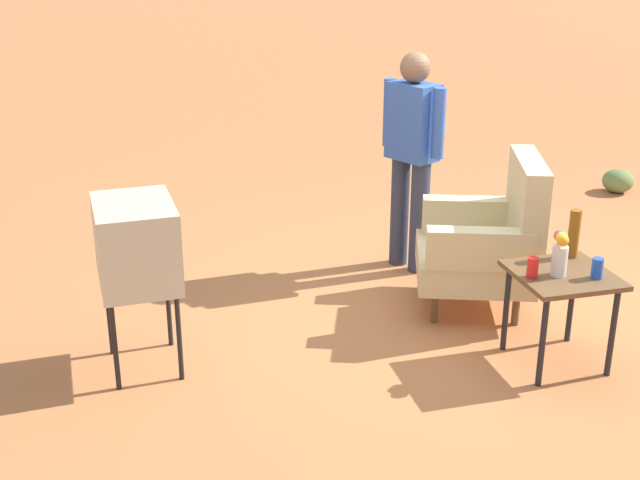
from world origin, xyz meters
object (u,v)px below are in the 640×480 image
(person_standing, at_px, (412,149))
(bottle_tall_amber, at_px, (574,234))
(tv_on_stand, at_px, (137,245))
(soda_can_blue, at_px, (597,268))
(soda_can_red, at_px, (533,268))
(armchair, at_px, (490,239))
(flower_vase, at_px, (560,252))
(side_table, at_px, (562,286))

(person_standing, relative_size, bottle_tall_amber, 5.47)
(tv_on_stand, relative_size, soda_can_blue, 8.44)
(soda_can_red, bearing_deg, armchair, 169.89)
(armchair, bearing_deg, flower_vase, 0.81)
(bottle_tall_amber, bearing_deg, flower_vase, -43.92)
(bottle_tall_amber, distance_m, flower_vase, 0.33)
(armchair, distance_m, soda_can_red, 0.86)
(flower_vase, bearing_deg, side_table, 117.16)
(person_standing, xyz_separation_m, bottle_tall_amber, (1.42, 0.51, -0.20))
(side_table, distance_m, tv_on_stand, 2.48)
(bottle_tall_amber, bearing_deg, person_standing, -160.09)
(tv_on_stand, height_order, flower_vase, tv_on_stand)
(soda_can_red, relative_size, flower_vase, 0.46)
(side_table, relative_size, flower_vase, 2.22)
(armchair, xyz_separation_m, side_table, (0.82, 0.06, 0.01))
(flower_vase, bearing_deg, soda_can_red, -93.57)
(soda_can_blue, distance_m, bottle_tall_amber, 0.34)
(soda_can_blue, xyz_separation_m, flower_vase, (-0.09, -0.19, 0.09))
(armchair, distance_m, flower_vase, 0.88)
(side_table, xyz_separation_m, flower_vase, (0.03, -0.05, 0.23))
(soda_can_red, height_order, bottle_tall_amber, bottle_tall_amber)
(tv_on_stand, distance_m, bottle_tall_amber, 2.59)
(flower_vase, bearing_deg, person_standing, -170.17)
(person_standing, bearing_deg, soda_can_red, 4.37)
(side_table, xyz_separation_m, soda_can_blue, (0.12, 0.14, 0.15))
(side_table, height_order, bottle_tall_amber, bottle_tall_amber)
(side_table, relative_size, tv_on_stand, 0.57)
(side_table, xyz_separation_m, tv_on_stand, (-0.58, -2.39, 0.28))
(side_table, bearing_deg, tv_on_stand, -103.66)
(soda_can_red, xyz_separation_m, bottle_tall_amber, (-0.23, 0.39, 0.09))
(side_table, relative_size, person_standing, 0.36)
(tv_on_stand, xyz_separation_m, soda_can_red, (0.60, 2.18, -0.13))
(tv_on_stand, relative_size, flower_vase, 3.89)
(tv_on_stand, height_order, person_standing, person_standing)
(flower_vase, bearing_deg, tv_on_stand, -104.56)
(tv_on_stand, distance_m, soda_can_blue, 2.63)
(tv_on_stand, relative_size, person_standing, 0.63)
(side_table, xyz_separation_m, person_standing, (-1.63, -0.34, 0.43))
(tv_on_stand, bearing_deg, soda_can_blue, 74.54)
(side_table, bearing_deg, bottle_tall_amber, 140.03)
(soda_can_red, relative_size, bottle_tall_amber, 0.41)
(tv_on_stand, bearing_deg, side_table, 76.34)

